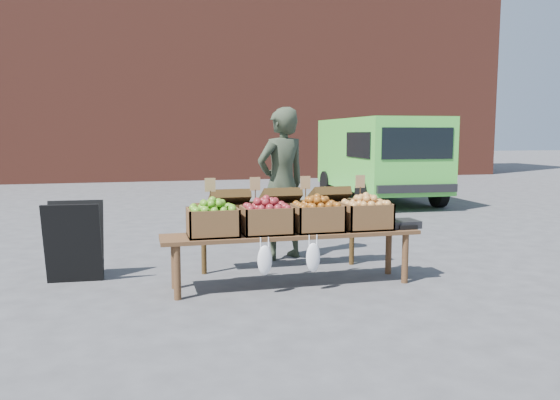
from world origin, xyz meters
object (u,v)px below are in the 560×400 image
object	(u,v)px
chalkboard_sign	(74,242)
crate_red_apples	(317,218)
weighing_scale	(401,224)
delivery_van	(378,160)
back_table	(280,226)
crate_green_apples	(366,216)
vendor	(282,184)
crate_russet_pears	(266,220)
crate_golden_apples	(213,222)
display_bench	(292,259)

from	to	relation	value
chalkboard_sign	crate_red_apples	size ratio (longest dim) A/B	1.76
crate_red_apples	weighing_scale	size ratio (longest dim) A/B	1.47
delivery_van	weighing_scale	distance (m)	7.12
back_table	crate_green_apples	xyz separation A→B (m)	(0.76, -0.72, 0.19)
chalkboard_sign	crate_green_apples	distance (m)	3.15
delivery_van	vendor	world-z (taller)	delivery_van
crate_russet_pears	crate_golden_apples	bearing A→B (deg)	180.00
delivery_van	back_table	bearing A→B (deg)	-121.25
crate_golden_apples	weighing_scale	bearing A→B (deg)	0.00
chalkboard_sign	back_table	world-z (taller)	back_table
crate_russet_pears	crate_green_apples	size ratio (longest dim) A/B	1.00
back_table	delivery_van	bearing A→B (deg)	56.17
delivery_van	display_bench	world-z (taller)	delivery_van
display_bench	crate_red_apples	bearing A→B (deg)	0.00
crate_golden_apples	crate_red_apples	world-z (taller)	same
display_bench	weighing_scale	distance (m)	1.29
crate_golden_apples	weighing_scale	distance (m)	2.08
crate_green_apples	weighing_scale	world-z (taller)	crate_green_apples
back_table	vendor	bearing A→B (deg)	73.83
crate_golden_apples	display_bench	bearing A→B (deg)	0.00
crate_russet_pears	weighing_scale	distance (m)	1.53
back_table	crate_green_apples	size ratio (longest dim) A/B	4.20
weighing_scale	delivery_van	bearing A→B (deg)	67.43
vendor	display_bench	xyz separation A→B (m)	(-0.22, -1.26, -0.68)
vendor	crate_red_apples	world-z (taller)	vendor
delivery_van	weighing_scale	xyz separation A→B (m)	(-2.73, -6.56, -0.36)
back_table	crate_red_apples	bearing A→B (deg)	-73.50
chalkboard_sign	display_bench	size ratio (longest dim) A/B	0.33
crate_red_apples	display_bench	bearing A→B (deg)	180.00
delivery_van	vendor	bearing A→B (deg)	-122.75
chalkboard_sign	crate_green_apples	bearing A→B (deg)	-10.38
vendor	display_bench	distance (m)	1.45
weighing_scale	crate_red_apples	bearing A→B (deg)	180.00
delivery_van	crate_green_apples	size ratio (longest dim) A/B	8.69
delivery_van	vendor	xyz separation A→B (m)	(-3.76, -5.31, -0.01)
crate_red_apples	crate_green_apples	size ratio (longest dim) A/B	1.00
crate_russet_pears	crate_green_apples	world-z (taller)	same
chalkboard_sign	crate_red_apples	xyz separation A→B (m)	(2.50, -0.73, 0.27)
delivery_van	chalkboard_sign	world-z (taller)	delivery_van
crate_golden_apples	crate_russet_pears	distance (m)	0.55
back_table	weighing_scale	bearing A→B (deg)	-31.21
crate_red_apples	crate_golden_apples	bearing A→B (deg)	180.00
delivery_van	back_table	world-z (taller)	delivery_van
display_bench	weighing_scale	world-z (taller)	weighing_scale
delivery_van	crate_green_apples	world-z (taller)	delivery_van
back_table	crate_green_apples	world-z (taller)	back_table
vendor	crate_red_apples	bearing A→B (deg)	71.57
crate_russet_pears	crate_green_apples	distance (m)	1.10
chalkboard_sign	weighing_scale	world-z (taller)	chalkboard_sign
vendor	crate_green_apples	bearing A→B (deg)	94.71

